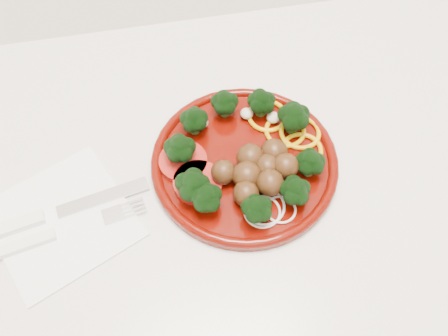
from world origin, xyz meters
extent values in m
cube|color=beige|center=(0.00, 1.70, 0.43)|extent=(2.40, 0.60, 0.87)
cube|color=silver|center=(0.00, 1.70, 0.89)|extent=(2.40, 0.60, 0.03)
cylinder|color=#460702|center=(0.00, 1.70, 0.91)|extent=(0.25, 0.25, 0.01)
torus|color=#460702|center=(0.00, 1.70, 0.91)|extent=(0.25, 0.25, 0.01)
sphere|color=#482A12|center=(0.02, 1.68, 0.93)|extent=(0.04, 0.04, 0.04)
sphere|color=#482A12|center=(-0.01, 1.64, 0.93)|extent=(0.04, 0.04, 0.04)
sphere|color=#482A12|center=(0.01, 1.70, 0.93)|extent=(0.04, 0.04, 0.04)
sphere|color=#482A12|center=(0.02, 1.65, 0.93)|extent=(0.04, 0.04, 0.04)
sphere|color=#482A12|center=(0.05, 1.67, 0.93)|extent=(0.04, 0.04, 0.04)
sphere|color=#482A12|center=(0.00, 1.67, 0.93)|extent=(0.04, 0.04, 0.04)
sphere|color=#482A12|center=(-0.03, 1.68, 0.93)|extent=(0.04, 0.04, 0.04)
sphere|color=#482A12|center=(0.04, 1.70, 0.93)|extent=(0.04, 0.04, 0.04)
torus|color=#CE9707|center=(0.07, 1.74, 0.92)|extent=(0.06, 0.06, 0.01)
torus|color=#CE9707|center=(0.08, 1.70, 0.92)|extent=(0.06, 0.06, 0.01)
torus|color=#CE9707|center=(0.05, 1.77, 0.92)|extent=(0.06, 0.06, 0.01)
torus|color=#CE9707|center=(0.09, 1.73, 0.92)|extent=(0.06, 0.06, 0.01)
cylinder|color=#720A07|center=(-0.08, 1.71, 0.92)|extent=(0.06, 0.06, 0.01)
cylinder|color=#720A07|center=(-0.07, 1.68, 0.92)|extent=(0.06, 0.06, 0.01)
torus|color=beige|center=(0.01, 1.62, 0.91)|extent=(0.05, 0.05, 0.00)
torus|color=beige|center=(0.03, 1.62, 0.91)|extent=(0.04, 0.04, 0.00)
torus|color=beige|center=(0.01, 1.63, 0.91)|extent=(0.06, 0.06, 0.00)
ellipsoid|color=#C6B793|center=(0.02, 1.77, 0.92)|extent=(0.02, 0.02, 0.01)
ellipsoid|color=#C6B793|center=(-0.05, 1.77, 0.92)|extent=(0.02, 0.02, 0.01)
ellipsoid|color=#C6B793|center=(0.05, 1.76, 0.92)|extent=(0.02, 0.02, 0.01)
cube|color=white|center=(-0.24, 1.67, 0.90)|extent=(0.21, 0.21, 0.00)
cube|color=silver|center=(-0.19, 1.69, 0.91)|extent=(0.12, 0.04, 0.00)
cube|color=white|center=(-0.31, 1.66, 0.91)|extent=(0.09, 0.03, 0.01)
cube|color=white|center=(-0.29, 1.64, 0.91)|extent=(0.08, 0.03, 0.01)
cube|color=silver|center=(-0.18, 1.66, 0.91)|extent=(0.03, 0.03, 0.00)
cube|color=silver|center=(-0.15, 1.66, 0.91)|extent=(0.03, 0.01, 0.00)
cube|color=silver|center=(-0.15, 1.66, 0.91)|extent=(0.03, 0.01, 0.00)
cube|color=silver|center=(-0.15, 1.67, 0.91)|extent=(0.03, 0.01, 0.00)
cube|color=silver|center=(-0.16, 1.67, 0.91)|extent=(0.03, 0.01, 0.00)
camera|label=1|loc=(-0.10, 1.36, 1.47)|focal=40.00mm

